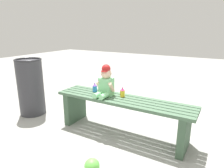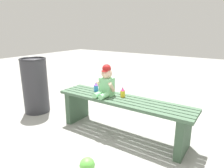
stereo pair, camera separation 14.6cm
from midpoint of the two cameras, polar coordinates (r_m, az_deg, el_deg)
The scene contains 7 objects.
ground_plane at distance 2.69m, azimuth 1.19°, elevation -13.76°, with size 16.00×16.00×0.00m, color #999993.
park_bench at distance 2.54m, azimuth 1.23°, elevation -7.37°, with size 1.77×0.40×0.48m.
child_figure at distance 2.54m, azimuth -3.50°, elevation 0.47°, with size 0.23×0.27×0.40m.
sippy_cup_left at distance 2.75m, azimuth -6.42°, elevation -1.01°, with size 0.06×0.06×0.12m.
sippy_cup_right at distance 2.53m, azimuth 1.33°, elevation -2.38°, with size 0.06×0.06×0.12m.
toy_ball at distance 2.04m, azimuth -7.89°, elevation -22.05°, with size 0.15×0.15×0.15m, color #66CC4C.
trash_bin at distance 3.39m, azimuth -23.18°, elevation -0.70°, with size 0.40×0.40×0.88m.
Camera 1 is at (1.07, -2.09, 1.31)m, focal length 32.28 mm.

